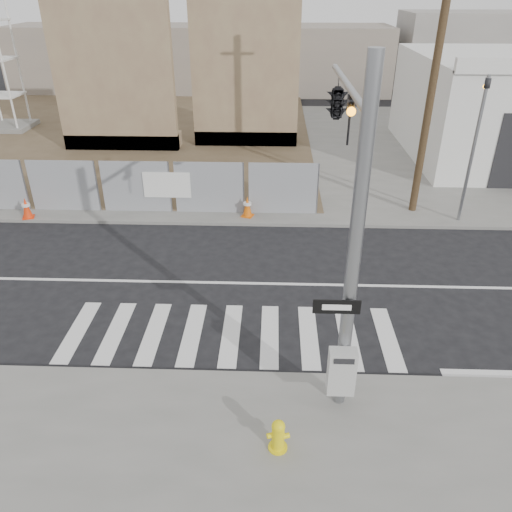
{
  "coord_description": "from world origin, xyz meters",
  "views": [
    {
      "loc": [
        1.02,
        -12.73,
        7.96
      ],
      "look_at": [
        0.59,
        -0.82,
        1.4
      ],
      "focal_mm": 35.0,
      "sensor_mm": 36.0,
      "label": 1
    }
  ],
  "objects_px": {
    "traffic_cone_c": "(26,208)",
    "traffic_cone_d": "(247,207)",
    "fire_hydrant": "(278,435)",
    "signal_pole": "(342,149)"
  },
  "relations": [
    {
      "from": "signal_pole",
      "to": "traffic_cone_c",
      "type": "bearing_deg",
      "value": 149.72
    },
    {
      "from": "signal_pole",
      "to": "traffic_cone_c",
      "type": "height_order",
      "value": "signal_pole"
    },
    {
      "from": "signal_pole",
      "to": "fire_hydrant",
      "type": "height_order",
      "value": "signal_pole"
    },
    {
      "from": "signal_pole",
      "to": "fire_hydrant",
      "type": "xyz_separation_m",
      "value": [
        -1.3,
        -4.08,
        -4.31
      ]
    },
    {
      "from": "fire_hydrant",
      "to": "traffic_cone_d",
      "type": "bearing_deg",
      "value": 77.03
    },
    {
      "from": "signal_pole",
      "to": "fire_hydrant",
      "type": "bearing_deg",
      "value": -107.68
    },
    {
      "from": "traffic_cone_c",
      "to": "traffic_cone_d",
      "type": "height_order",
      "value": "traffic_cone_d"
    },
    {
      "from": "fire_hydrant",
      "to": "signal_pole",
      "type": "bearing_deg",
      "value": 53.35
    },
    {
      "from": "traffic_cone_c",
      "to": "traffic_cone_d",
      "type": "xyz_separation_m",
      "value": [
        8.3,
        0.43,
        0.0
      ]
    },
    {
      "from": "fire_hydrant",
      "to": "traffic_cone_d",
      "type": "height_order",
      "value": "traffic_cone_d"
    }
  ]
}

